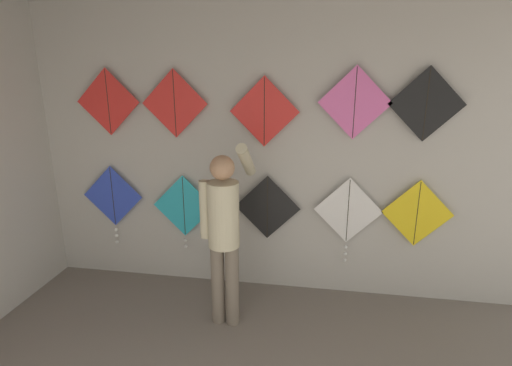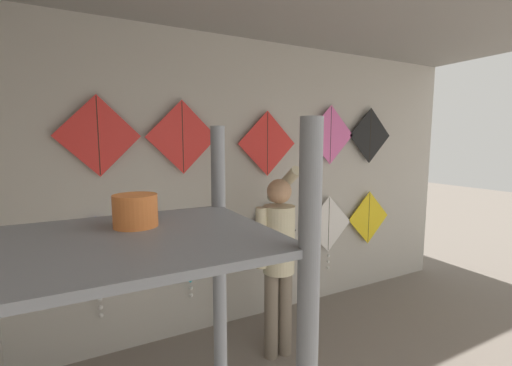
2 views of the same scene
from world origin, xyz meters
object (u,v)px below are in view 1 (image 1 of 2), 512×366
at_px(kite_2, 267,208).
at_px(kite_3, 348,214).
at_px(kite_1, 184,208).
at_px(kite_8, 355,103).
at_px(kite_7, 264,112).
at_px(kite_5, 108,102).
at_px(kite_6, 175,104).
at_px(shopkeeper, 224,226).
at_px(kite_0, 113,199).
at_px(kite_9, 426,104).
at_px(kite_4, 417,214).

distance_m(kite_2, kite_3, 0.77).
bearing_deg(kite_1, kite_3, -0.01).
bearing_deg(kite_2, kite_8, 0.00).
bearing_deg(kite_1, kite_7, 0.04).
distance_m(kite_5, kite_7, 1.53).
bearing_deg(kite_3, kite_6, 179.97).
xyz_separation_m(kite_7, kite_8, (0.80, 0.00, 0.09)).
xyz_separation_m(shopkeeper, kite_7, (0.25, 0.62, 0.89)).
bearing_deg(kite_5, kite_1, -0.04).
height_order(kite_1, kite_6, kite_6).
height_order(shopkeeper, kite_6, kite_6).
relative_size(kite_2, kite_7, 1.00).
height_order(kite_0, kite_8, kite_8).
bearing_deg(kite_5, kite_7, 0.00).
bearing_deg(kite_5, kite_9, 0.00).
distance_m(kite_0, kite_7, 1.84).
xyz_separation_m(kite_8, kite_9, (0.60, 0.00, -0.00)).
height_order(shopkeeper, kite_7, kite_7).
distance_m(kite_3, kite_9, 1.19).
bearing_deg(kite_9, kite_0, -179.99).
distance_m(shopkeeper, kite_1, 0.85).
bearing_deg(kite_8, kite_4, 0.00).
xyz_separation_m(kite_6, kite_8, (1.66, 0.00, 0.03)).
bearing_deg(kite_4, shopkeeper, -159.67).
bearing_deg(kite_5, kite_0, -179.21).
xyz_separation_m(kite_5, kite_7, (1.53, 0.00, -0.07)).
xyz_separation_m(shopkeeper, kite_6, (-0.61, 0.62, 0.95)).
distance_m(shopkeeper, kite_2, 0.68).
distance_m(kite_1, kite_5, 1.27).
height_order(kite_3, kite_8, kite_8).
relative_size(kite_1, kite_9, 1.21).
relative_size(shopkeeper, kite_5, 2.52).
bearing_deg(kite_6, kite_9, 0.00).
relative_size(kite_2, kite_6, 1.00).
xyz_separation_m(kite_0, kite_1, (0.77, 0.00, -0.05)).
bearing_deg(kite_7, kite_2, 0.00).
relative_size(kite_1, kite_3, 0.92).
bearing_deg(kite_4, kite_7, 180.00).
bearing_deg(kite_4, kite_6, 180.00).
relative_size(shopkeeper, kite_2, 2.52).
distance_m(kite_0, kite_9, 3.15).
bearing_deg(kite_4, kite_1, -179.99).
height_order(kite_1, kite_7, kite_7).
height_order(kite_6, kite_7, kite_6).
relative_size(kite_6, kite_8, 1.00).
bearing_deg(kite_0, kite_4, 0.01).
relative_size(kite_5, kite_6, 1.00).
bearing_deg(kite_5, kite_6, 0.00).
distance_m(shopkeeper, kite_4, 1.79).
xyz_separation_m(kite_2, kite_8, (0.76, 0.00, 1.02)).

